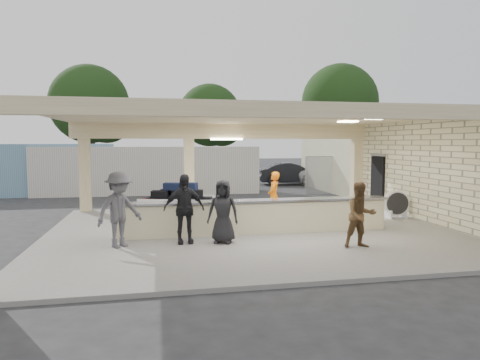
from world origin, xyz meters
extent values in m
plane|color=#27282A|center=(0.00, 0.00, 0.00)|extent=(120.00, 120.00, 0.00)
cube|color=slate|center=(0.00, 0.00, 0.05)|extent=(12.00, 10.00, 0.10)
cube|color=#C6B185|center=(0.00, 0.00, 3.50)|extent=(12.00, 10.00, 0.02)
cube|color=#EEE8BB|center=(6.00, 0.00, 1.75)|extent=(0.02, 10.00, 3.50)
cube|color=black|center=(5.94, 3.20, 1.15)|extent=(0.10, 0.95, 2.10)
cube|color=#C6B185|center=(0.00, 4.75, 3.20)|extent=(12.00, 0.50, 0.60)
cube|color=#C6B185|center=(0.00, -4.85, 3.35)|extent=(12.00, 0.30, 0.30)
cube|color=#C6B185|center=(-5.50, 4.75, 1.80)|extent=(0.40, 0.40, 3.50)
cube|color=#C6B185|center=(-1.50, 4.75, 1.80)|extent=(0.40, 0.40, 3.50)
cube|color=#C6B185|center=(5.80, 4.80, 1.80)|extent=(0.40, 0.40, 3.50)
cube|color=white|center=(0.00, 4.50, 2.88)|extent=(1.30, 0.12, 0.06)
cube|color=#FFEABF|center=(3.80, 1.50, 3.47)|extent=(0.55, 0.55, 0.04)
cube|color=#FFEABF|center=(3.80, -0.50, 3.47)|extent=(0.55, 0.55, 0.04)
cube|color=#FFEABF|center=(3.80, -2.50, 3.47)|extent=(0.55, 0.55, 0.04)
cube|color=beige|center=(0.00, -0.50, 0.55)|extent=(8.00, 0.50, 0.90)
cube|color=#B7B7BC|center=(0.00, -0.50, 1.05)|extent=(8.20, 0.58, 0.06)
cube|color=silver|center=(-2.12, 1.56, 0.64)|extent=(2.58, 2.00, 0.11)
cylinder|color=black|center=(-3.14, 1.36, 0.28)|extent=(0.22, 0.38, 0.36)
cylinder|color=black|center=(-2.83, 2.31, 0.28)|extent=(0.22, 0.38, 0.36)
cylinder|color=black|center=(-1.41, 0.80, 0.28)|extent=(0.22, 0.38, 0.36)
cylinder|color=black|center=(-1.10, 1.75, 0.28)|extent=(0.22, 0.38, 0.36)
cube|color=silver|center=(-1.91, 2.20, 0.83)|extent=(2.17, 0.75, 0.27)
cube|color=silver|center=(-2.33, 0.91, 0.83)|extent=(2.17, 0.75, 0.27)
cube|color=black|center=(-2.90, 1.52, 0.82)|extent=(0.61, 0.49, 0.24)
cube|color=black|center=(-2.29, 1.33, 0.82)|extent=(0.61, 0.49, 0.24)
cube|color=black|center=(-1.69, 1.13, 0.82)|extent=(0.61, 0.49, 0.24)
cube|color=black|center=(-2.73, 2.04, 0.82)|extent=(0.61, 0.49, 0.24)
cube|color=black|center=(-2.12, 1.84, 0.82)|extent=(0.61, 0.49, 0.24)
cube|color=black|center=(-1.52, 1.65, 0.82)|extent=(0.61, 0.49, 0.24)
cube|color=black|center=(-2.70, 1.55, 1.06)|extent=(0.61, 0.49, 0.24)
cube|color=black|center=(-2.04, 1.53, 1.06)|extent=(0.61, 0.49, 0.24)
cube|color=black|center=(-1.55, 1.56, 1.06)|extent=(0.61, 0.49, 0.24)
cube|color=black|center=(-2.38, 1.93, 1.06)|extent=(0.61, 0.49, 0.24)
cube|color=black|center=(-2.29, 1.61, 1.31)|extent=(0.61, 0.49, 0.24)
cube|color=black|center=(-1.75, 1.53, 1.31)|extent=(0.61, 0.49, 0.24)
cube|color=#590F0C|center=(-3.01, 1.46, 0.82)|extent=(0.61, 0.49, 0.24)
cube|color=black|center=(-1.26, 1.56, 0.82)|extent=(0.61, 0.49, 0.24)
cube|color=black|center=(-2.01, 1.90, 1.06)|extent=(0.61, 0.49, 0.24)
cylinder|color=silver|center=(5.46, 1.03, 0.63)|extent=(0.90, 0.41, 0.86)
cylinder|color=black|center=(5.46, 1.03, 0.63)|extent=(0.81, 0.43, 0.77)
cube|color=silver|center=(5.17, 1.03, 0.24)|extent=(0.06, 0.48, 0.29)
cube|color=silver|center=(5.75, 1.03, 0.24)|extent=(0.06, 0.48, 0.29)
imported|color=orange|center=(1.11, 1.40, 0.93)|extent=(0.51, 0.68, 1.66)
imported|color=brown|center=(2.22, -2.70, 0.93)|extent=(0.81, 0.38, 1.65)
imported|color=black|center=(-2.10, -1.37, 1.01)|extent=(1.10, 0.50, 1.83)
imported|color=#4E4D52|center=(-3.73, -1.49, 1.06)|extent=(1.26, 1.09, 1.92)
imported|color=black|center=(-1.09, -1.52, 0.94)|extent=(0.88, 0.59, 1.67)
imported|color=silver|center=(8.60, 13.48, 0.67)|extent=(5.13, 3.59, 1.33)
imported|color=silver|center=(13.56, 14.48, 0.68)|extent=(4.42, 1.92, 1.36)
imported|color=black|center=(5.91, 14.14, 0.71)|extent=(4.44, 2.07, 1.42)
cube|color=silver|center=(-3.17, 11.06, 1.27)|extent=(11.74, 2.60, 2.53)
cube|color=#769FBD|center=(-10.28, 11.47, 1.34)|extent=(10.33, 2.66, 2.68)
cylinder|color=gray|center=(5.00, 9.00, 1.00)|extent=(0.06, 0.06, 2.00)
cylinder|color=gray|center=(7.00, 9.00, 1.00)|extent=(0.06, 0.06, 2.00)
cylinder|color=gray|center=(9.00, 9.00, 1.00)|extent=(0.06, 0.06, 2.00)
cylinder|color=gray|center=(11.00, 9.00, 1.00)|extent=(0.06, 0.06, 2.00)
cylinder|color=gray|center=(13.00, 9.00, 1.00)|extent=(0.06, 0.06, 2.00)
cylinder|color=gray|center=(15.00, 9.00, 1.00)|extent=(0.06, 0.06, 2.00)
cube|color=gray|center=(11.00, 9.00, 1.00)|extent=(12.00, 0.02, 2.00)
cylinder|color=gray|center=(11.00, 9.00, 2.00)|extent=(12.00, 0.05, 0.05)
cylinder|color=#382619|center=(-8.00, 24.00, 2.25)|extent=(0.70, 0.70, 4.50)
sphere|color=black|center=(-8.00, 24.00, 5.85)|extent=(6.30, 6.30, 6.30)
sphere|color=black|center=(-6.80, 24.60, 4.95)|extent=(4.50, 4.50, 4.50)
cylinder|color=#382619|center=(2.00, 26.00, 2.00)|extent=(0.70, 0.70, 4.00)
sphere|color=black|center=(2.00, 26.00, 5.20)|extent=(5.60, 5.60, 5.60)
sphere|color=black|center=(3.20, 26.60, 4.40)|extent=(4.00, 4.00, 4.00)
cylinder|color=#382619|center=(14.00, 25.00, 2.50)|extent=(0.70, 0.70, 5.00)
sphere|color=black|center=(14.00, 25.00, 6.50)|extent=(7.00, 7.00, 7.00)
sphere|color=black|center=(15.20, 25.60, 5.50)|extent=(5.00, 5.00, 5.00)
cube|color=beige|center=(9.50, 10.00, 1.60)|extent=(6.00, 8.00, 3.20)
camera|label=1|loc=(-2.80, -12.53, 2.74)|focal=32.00mm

